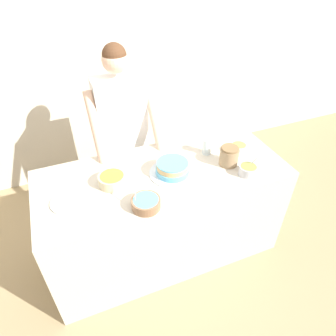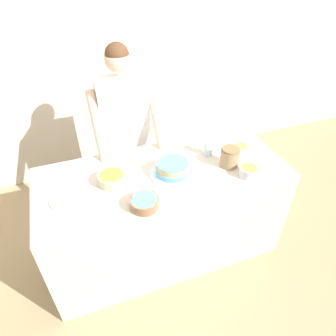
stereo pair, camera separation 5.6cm
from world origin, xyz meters
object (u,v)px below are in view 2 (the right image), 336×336
frosting_bowl_yellow (240,149)px  person_baker (124,123)px  cake (173,169)px  frosting_bowl_blue (144,202)px  frosting_bowl_orange (112,178)px  stoneware_jar (230,157)px  ceramic_plate (68,199)px  drinking_glass (208,147)px  frosting_bowl_olive (249,171)px

frosting_bowl_yellow → person_baker: bearing=143.7°
cake → frosting_bowl_blue: frosting_bowl_blue is taller
frosting_bowl_orange → stoneware_jar: 0.90m
person_baker → frosting_bowl_orange: bearing=-111.7°
ceramic_plate → stoneware_jar: (1.22, -0.03, 0.07)m
frosting_bowl_orange → ceramic_plate: (-0.32, -0.07, -0.04)m
person_baker → ceramic_plate: person_baker is taller
cake → frosting_bowl_orange: 0.45m
drinking_glass → frosting_bowl_olive: bearing=-66.1°
frosting_bowl_olive → stoneware_jar: size_ratio=0.99×
frosting_bowl_yellow → cake: bearing=-174.6°
person_baker → cake: 0.69m
frosting_bowl_orange → frosting_bowl_olive: bearing=-15.3°
frosting_bowl_orange → drinking_glass: drinking_glass is taller
frosting_bowl_olive → stoneware_jar: 0.18m
frosting_bowl_blue → drinking_glass: (0.66, 0.40, 0.03)m
person_baker → frosting_bowl_blue: person_baker is taller
person_baker → frosting_bowl_yellow: person_baker is taller
frosting_bowl_blue → stoneware_jar: (0.75, 0.21, 0.04)m
frosting_bowl_orange → stoneware_jar: (0.90, -0.10, 0.03)m
stoneware_jar → drinking_glass: bearing=114.4°
frosting_bowl_yellow → drinking_glass: (-0.25, 0.08, 0.03)m
person_baker → frosting_bowl_yellow: size_ratio=12.92×
person_baker → ceramic_plate: (-0.56, -0.68, -0.12)m
ceramic_plate → frosting_bowl_yellow: bearing=3.4°
cake → frosting_bowl_blue: 0.40m
frosting_bowl_blue → stoneware_jar: 0.78m
person_baker → frosting_bowl_yellow: (0.82, -0.60, -0.08)m
person_baker → frosting_bowl_olive: person_baker is taller
drinking_glass → stoneware_jar: bearing=-65.6°
person_baker → stoneware_jar: (0.65, -0.71, -0.05)m
frosting_bowl_olive → ceramic_plate: size_ratio=0.63×
person_baker → ceramic_plate: size_ratio=6.93×
ceramic_plate → stoneware_jar: 1.22m
frosting_bowl_blue → cake: bearing=41.2°
person_baker → cake: size_ratio=4.86×
person_baker → stoneware_jar: person_baker is taller
frosting_bowl_orange → frosting_bowl_blue: (0.15, -0.31, -0.01)m
frosting_bowl_olive → frosting_bowl_blue: (-0.82, -0.04, -0.00)m
ceramic_plate → frosting_bowl_olive: bearing=-8.5°
frosting_bowl_orange → ceramic_plate: bearing=-167.4°
frosting_bowl_olive → drinking_glass: (-0.16, 0.36, 0.03)m
frosting_bowl_yellow → frosting_bowl_blue: (-0.91, -0.32, -0.00)m
person_baker → frosting_bowl_orange: 0.66m
cake → ceramic_plate: (-0.77, -0.02, -0.04)m
drinking_glass → stoneware_jar: stoneware_jar is taller
cake → frosting_bowl_orange: cake is taller
person_baker → stoneware_jar: 0.97m
frosting_bowl_blue → drinking_glass: 0.77m
person_baker → frosting_bowl_yellow: bearing=-36.3°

